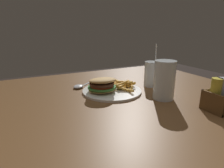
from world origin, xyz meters
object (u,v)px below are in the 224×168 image
beer_glass (164,81)px  juice_glass (151,75)px  condiment_caddy (221,97)px  meal_plate_near (108,87)px  spoon (79,86)px

beer_glass → juice_glass: bearing=-110.4°
condiment_caddy → meal_plate_near: bearing=-51.1°
juice_glass → meal_plate_near: bearing=-0.4°
juice_glass → spoon: (0.34, -0.14, -0.05)m
meal_plate_near → beer_glass: bearing=136.5°
beer_glass → juice_glass: 0.18m
meal_plate_near → juice_glass: size_ratio=1.28×
condiment_caddy → spoon: bearing=-51.8°
spoon → condiment_caddy: (-0.38, 0.49, 0.04)m
meal_plate_near → spoon: (0.10, -0.13, -0.02)m
meal_plate_near → spoon: 0.17m
juice_glass → condiment_caddy: juice_glass is taller
beer_glass → spoon: 0.42m
spoon → condiment_caddy: bearing=89.7°
juice_glass → condiment_caddy: (-0.04, 0.35, -0.01)m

